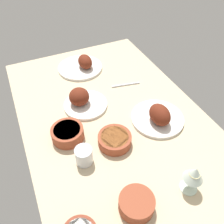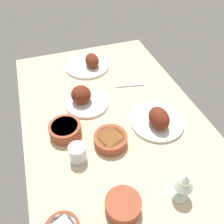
% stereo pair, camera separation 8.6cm
% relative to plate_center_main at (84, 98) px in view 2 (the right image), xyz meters
% --- Properties ---
extents(dining_table, '(1.40, 0.90, 0.04)m').
position_rel_plate_center_main_xyz_m(dining_table, '(-0.13, -0.11, -0.06)').
color(dining_table, '#C6B28E').
rests_on(dining_table, ground).
extents(plate_center_main, '(0.23, 0.23, 0.11)m').
position_rel_plate_center_main_xyz_m(plate_center_main, '(0.00, 0.00, 0.00)').
color(plate_center_main, silver).
rests_on(plate_center_main, dining_table).
extents(plate_near_viewer, '(0.27, 0.27, 0.11)m').
position_rel_plate_center_main_xyz_m(plate_near_viewer, '(-0.27, -0.30, -0.00)').
color(plate_near_viewer, silver).
rests_on(plate_near_viewer, dining_table).
extents(plate_far_side, '(0.28, 0.28, 0.10)m').
position_rel_plate_center_main_xyz_m(plate_far_side, '(0.33, -0.11, -0.01)').
color(plate_far_side, silver).
rests_on(plate_far_side, dining_table).
extents(bowl_onions, '(0.13, 0.13, 0.06)m').
position_rel_plate_center_main_xyz_m(bowl_onions, '(-0.61, 0.00, -0.01)').
color(bowl_onions, brown).
rests_on(bowl_onions, dining_table).
extents(bowl_pasta, '(0.15, 0.15, 0.06)m').
position_rel_plate_center_main_xyz_m(bowl_pasta, '(-0.18, 0.14, -0.00)').
color(bowl_pasta, brown).
rests_on(bowl_pasta, dining_table).
extents(bowl_soup, '(0.15, 0.15, 0.05)m').
position_rel_plate_center_main_xyz_m(bowl_soup, '(-0.30, -0.05, -0.01)').
color(bowl_soup, brown).
rests_on(bowl_soup, dining_table).
extents(wine_glass, '(0.08, 0.08, 0.14)m').
position_rel_plate_center_main_xyz_m(wine_glass, '(-0.62, -0.22, 0.06)').
color(wine_glass, silver).
rests_on(wine_glass, dining_table).
extents(water_tumbler, '(0.07, 0.07, 0.08)m').
position_rel_plate_center_main_xyz_m(water_tumbler, '(-0.34, 0.11, 0.00)').
color(water_tumbler, silver).
rests_on(water_tumbler, dining_table).
extents(fork_loose, '(0.04, 0.17, 0.01)m').
position_rel_plate_center_main_xyz_m(fork_loose, '(0.06, -0.29, -0.03)').
color(fork_loose, silver).
rests_on(fork_loose, dining_table).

